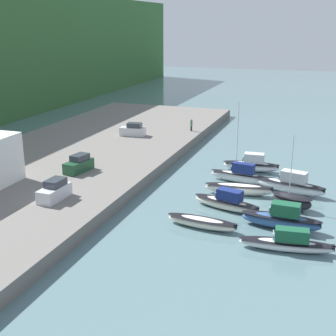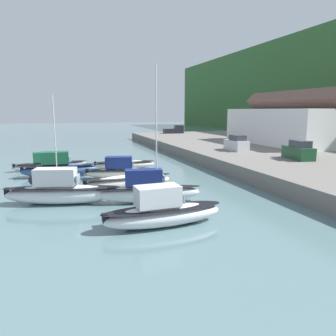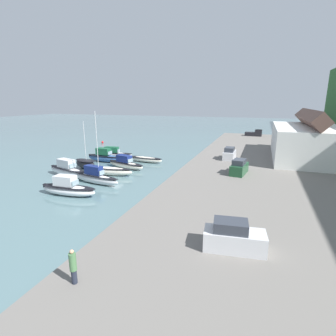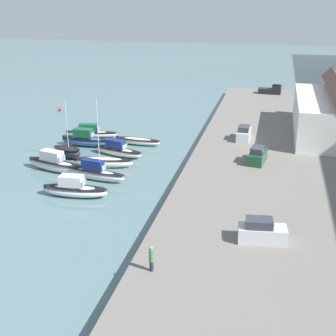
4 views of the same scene
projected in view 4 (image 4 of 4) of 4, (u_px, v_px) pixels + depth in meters
The scene contains 18 objects.
ground_plane at pixel (106, 162), 64.27m from camera, with size 320.00×320.00×0.00m, color slate.
quay_promenade at pixel (300, 172), 58.57m from camera, with size 99.26×28.11×1.51m.
harbor_clubhouse at pixel (334, 115), 70.31m from camera, with size 21.88×11.25×8.68m.
moored_boat_0 at pixel (138, 141), 71.49m from camera, with size 2.38×7.51×1.05m.
moored_boat_1 at pixel (118, 150), 66.60m from camera, with size 3.78×8.00×2.32m.
moored_boat_2 at pixel (103, 162), 62.20m from camera, with size 2.51×8.26×1.36m.
moored_boat_3 at pixel (96, 173), 57.92m from camera, with size 2.71×8.20×10.29m.
moored_boat_4 at pixel (74, 189), 53.23m from camera, with size 2.43×7.80×2.54m.
moored_boat_5 at pixel (91, 132), 75.24m from camera, with size 2.62×8.66×2.14m.
moored_boat_6 at pixel (86, 140), 70.66m from camera, with size 2.35×8.03×2.69m.
moored_boat_7 at pixel (67, 152), 65.66m from camera, with size 3.39×5.00×8.28m.
moored_boat_8 at pixel (55, 164), 60.81m from camera, with size 3.93×8.87×2.73m.
parked_car_0 at pixel (244, 134), 68.67m from camera, with size 4.26×1.93×2.16m.
parked_car_1 at pixel (262, 232), 40.62m from camera, with size 2.30×4.39×2.16m.
parked_car_2 at pixel (258, 156), 59.48m from camera, with size 4.42×2.39×2.16m.
pickup_truck_0 at pixel (272, 90), 99.67m from camera, with size 2.26×4.85×1.90m.
person_on_quay at pixel (151, 258), 36.24m from camera, with size 0.40×0.40×2.14m.
mooring_buoy_0 at pixel (60, 109), 91.74m from camera, with size 0.63×0.63×0.63m.
Camera 4 is at (56.90, 21.97, 22.00)m, focal length 50.00 mm.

